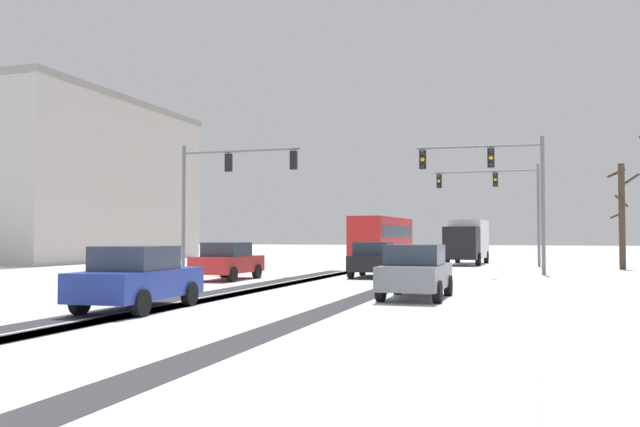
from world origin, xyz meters
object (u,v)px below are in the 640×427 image
Objects in this scene: car_black_lead at (374,259)px; office_building_far_left_block at (16,183)px; traffic_signal_far_right at (501,193)px; car_red_second at (228,261)px; car_grey_third at (416,271)px; bus_oncoming at (382,235)px; bare_tree_sidewalk_far at (622,213)px; box_truck_delivery at (467,240)px; car_blue_fourth at (137,278)px; traffic_signal_near_left at (223,181)px; traffic_signal_near_right at (498,177)px.

office_building_far_left_block reaches higher than car_black_lead.
office_building_far_left_block reaches higher than traffic_signal_far_right.
traffic_signal_far_right is 21.21m from car_red_second.
office_building_far_left_block is at bearing 178.84° from traffic_signal_far_right.
bus_oncoming is (-7.67, 31.47, 1.18)m from car_grey_third.
car_black_lead is (-5.18, -14.04, -3.85)m from traffic_signal_far_right.
bare_tree_sidewalk_far is 0.27× the size of office_building_far_left_block.
traffic_signal_far_right is 12.12m from bus_oncoming.
box_truck_delivery is (-2.32, 2.31, -3.04)m from traffic_signal_far_right.
traffic_signal_far_right is 15.45m from car_black_lead.
office_building_far_left_block is at bearing 135.72° from car_blue_fourth.
box_truck_delivery is 1.24× the size of bare_tree_sidewalk_far.
car_black_lead is at bearing 34.32° from car_red_second.
traffic_signal_near_left is 0.98× the size of traffic_signal_far_right.
traffic_signal_far_right is 24.51m from car_grey_third.
bare_tree_sidewalk_far is (16.09, -10.01, 1.22)m from bus_oncoming.
traffic_signal_near_right is 21.89m from bus_oncoming.
car_blue_fourth is at bearing -99.87° from box_truck_delivery.
bare_tree_sidewalk_far is at bearing -28.76° from box_truck_delivery.
bus_oncoming is at bearing 116.21° from traffic_signal_near_right.
bare_tree_sidewalk_far reaches higher than car_blue_fourth.
traffic_signal_far_right is at bearing -1.16° from office_building_far_left_block.
traffic_signal_near_left is 0.29× the size of office_building_far_left_block.
traffic_signal_far_right is (12.85, 14.03, 0.01)m from traffic_signal_near_left.
traffic_signal_far_right is at bearing 75.08° from car_blue_fourth.
car_black_lead is 10.72m from car_grey_third.
office_building_far_left_block is at bearing 146.15° from car_grey_third.
traffic_signal_near_left is 19.68m from box_truck_delivery.
car_grey_third is at bearing -42.00° from traffic_signal_near_left.
car_black_lead and car_grey_third have the same top height.
box_truck_delivery is (10.54, 16.34, -3.02)m from traffic_signal_near_left.
traffic_signal_near_right is 1.07× the size of bare_tree_sidewalk_far.
traffic_signal_far_right reaches higher than car_red_second.
traffic_signal_near_left is 1.58× the size of car_red_second.
office_building_far_left_block is (-28.01, 18.64, 5.53)m from car_red_second.
bus_oncoming is at bearing 148.11° from bare_tree_sidewalk_far.
car_black_lead is 0.18× the size of office_building_far_left_block.
traffic_signal_near_left reaches higher than bus_oncoming.
box_truck_delivery is at bearing -35.69° from bus_oncoming.
bus_oncoming is at bearing 103.69° from car_grey_third.
car_red_second is 1.00× the size of car_grey_third.
bus_oncoming is (-4.10, 21.35, 1.18)m from car_black_lead.
traffic_signal_far_right reaches higher than car_grey_third.
office_building_far_left_block reaches higher than traffic_signal_near_right.
box_truck_delivery is (-0.70, 26.46, 0.82)m from car_grey_third.
bus_oncoming reaches higher than car_grey_third.
traffic_signal_near_right is 1.56× the size of car_blue_fourth.
traffic_signal_near_left is at bearing -150.02° from bare_tree_sidewalk_far.
bare_tree_sidewalk_far reaches higher than car_red_second.
traffic_signal_near_left is 1.07× the size of bare_tree_sidewalk_far.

